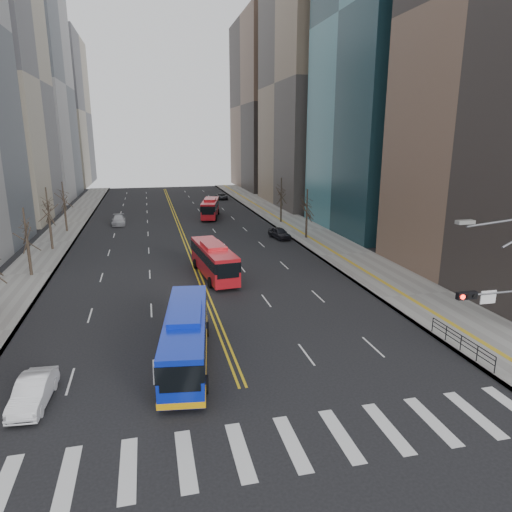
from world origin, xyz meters
TOP-DOWN VIEW (x-y plane):
  - ground at (0.00, 0.00)m, footprint 220.00×220.00m
  - sidewalk_right at (17.50, 45.00)m, footprint 7.00×130.00m
  - sidewalk_left at (-16.50, 45.00)m, footprint 5.00×130.00m
  - crosswalk at (0.00, 0.00)m, footprint 26.70×4.00m
  - centerline at (0.00, 55.00)m, footprint 0.55×100.00m
  - office_towers at (0.12, 68.51)m, footprint 83.00×134.00m
  - signal_mast at (13.77, 2.00)m, footprint 5.37×0.37m
  - pedestrian_railing at (14.30, 6.00)m, footprint 0.06×6.06m
  - street_trees at (-7.18, 34.55)m, footprint 35.20×47.20m
  - blue_bus at (-2.71, 8.78)m, footprint 3.92×11.50m
  - red_bus_near at (1.46, 25.82)m, footprint 3.42×10.50m
  - red_bus_far at (5.73, 59.32)m, footprint 4.44×10.36m
  - car_white at (-10.72, 6.00)m, footprint 1.82×4.41m
  - car_dark_mid at (12.50, 40.80)m, footprint 2.51×4.61m
  - car_silver at (-9.05, 56.08)m, footprint 2.16×4.98m
  - car_dark_far at (11.37, 81.76)m, footprint 2.17×4.54m

SIDE VIEW (x-z plane):
  - ground at x=0.00m, z-range 0.00..0.00m
  - crosswalk at x=0.00m, z-range 0.00..0.01m
  - centerline at x=0.00m, z-range 0.00..0.01m
  - sidewalk_right at x=17.50m, z-range 0.00..0.15m
  - sidewalk_left at x=-16.50m, z-range 0.00..0.15m
  - car_dark_far at x=11.37m, z-range 0.00..1.25m
  - car_white at x=-10.72m, z-range 0.00..1.42m
  - car_silver at x=-9.05m, z-range 0.00..1.43m
  - car_dark_mid at x=12.50m, z-range 0.00..1.49m
  - pedestrian_railing at x=14.30m, z-range 0.31..1.33m
  - blue_bus at x=-2.71m, z-range 0.08..3.38m
  - red_bus_far at x=5.73m, z-range 0.19..3.42m
  - red_bus_near at x=1.46m, z-range 0.19..3.48m
  - signal_mast at x=13.77m, z-range 0.16..9.55m
  - street_trees at x=-7.18m, z-range 1.07..8.67m
  - office_towers at x=0.12m, z-range -5.08..52.92m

